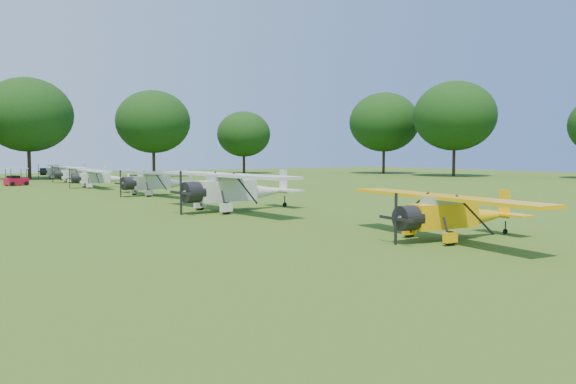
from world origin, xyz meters
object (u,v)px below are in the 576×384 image
Objects in this scene: aircraft_3 at (234,187)px; aircraft_5 at (99,176)px; golf_cart at (16,180)px; aircraft_7 at (61,170)px; aircraft_4 at (156,180)px; aircraft_6 at (79,173)px; aircraft_2 at (452,211)px.

aircraft_5 is at bearing 85.87° from aircraft_3.
aircraft_7 is at bearing 41.43° from golf_cart.
golf_cart is (-6.76, 20.68, -0.59)m from aircraft_4.
aircraft_6 reaches higher than aircraft_5.
aircraft_6 is at bearing 2.51° from golf_cart.
aircraft_7 is at bearing 82.31° from aircraft_4.
golf_cart is at bearing 105.72° from aircraft_2.
aircraft_7 is (1.72, 48.24, -0.28)m from aircraft_3.
aircraft_5 is 3.96× the size of golf_cart.
aircraft_3 is 35.14m from golf_cart.
aircraft_5 is 0.98× the size of aircraft_7.
aircraft_2 is 51.67m from aircraft_6.
aircraft_3 is at bearing 103.20° from aircraft_2.
aircraft_3 reaches higher than golf_cart.
aircraft_4 reaches higher than aircraft_7.
aircraft_3 is at bearing -86.97° from aircraft_7.
aircraft_3 is 1.28× the size of aircraft_5.
aircraft_3 reaches higher than aircraft_5.
aircraft_7 reaches higher than aircraft_2.
aircraft_4 is 23.46m from aircraft_6.
aircraft_7 is (0.19, 62.49, 0.00)m from aircraft_2.
aircraft_7 is at bearing 96.88° from aircraft_2.
aircraft_6 is 10.85m from aircraft_7.
aircraft_7 is 4.06× the size of golf_cart.
aircraft_2 is 4.05× the size of golf_cart.
aircraft_7 reaches higher than aircraft_5.
aircraft_3 is 1.25× the size of aircraft_6.
aircraft_2 is 40.75m from aircraft_5.
aircraft_6 is 7.51m from golf_cart.
aircraft_5 is 10.99m from aircraft_6.
aircraft_5 reaches higher than golf_cart.
aircraft_5 is (-0.75, 12.52, -0.11)m from aircraft_4.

